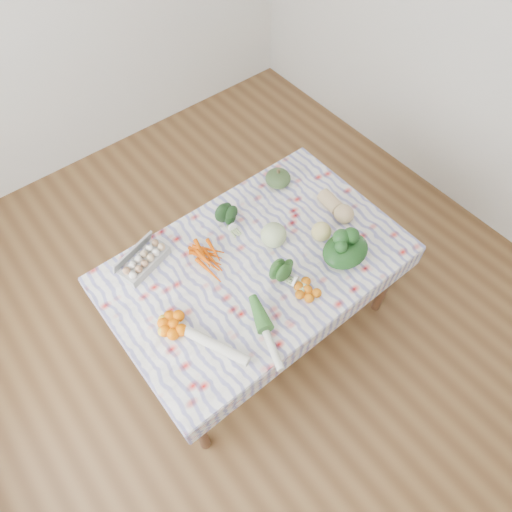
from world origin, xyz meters
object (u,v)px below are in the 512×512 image
(butternut_squash, at_px, (337,206))
(cabbage, at_px, (274,235))
(dining_table, at_px, (256,270))
(kabocha_squash, at_px, (278,178))
(grapefruit, at_px, (321,232))
(egg_carton, at_px, (145,262))

(butternut_squash, bearing_deg, cabbage, 176.77)
(dining_table, bearing_deg, kabocha_squash, 38.19)
(cabbage, distance_m, grapefruit, 0.28)
(grapefruit, bearing_deg, butternut_squash, 22.19)
(grapefruit, bearing_deg, egg_carton, 152.40)
(dining_table, height_order, butternut_squash, butternut_squash)
(butternut_squash, relative_size, grapefruit, 2.18)
(egg_carton, bearing_deg, cabbage, -42.04)
(butternut_squash, bearing_deg, dining_table, -177.30)
(grapefruit, bearing_deg, dining_table, 165.68)
(egg_carton, xyz_separation_m, grapefruit, (0.89, -0.47, 0.02))
(egg_carton, xyz_separation_m, butternut_squash, (1.09, -0.38, 0.02))
(dining_table, relative_size, grapefruit, 13.89)
(egg_carton, distance_m, grapefruit, 1.00)
(butternut_squash, bearing_deg, egg_carton, 165.21)
(kabocha_squash, xyz_separation_m, grapefruit, (-0.08, -0.48, 0.01))
(cabbage, bearing_deg, butternut_squash, -7.73)
(kabocha_squash, bearing_deg, cabbage, -133.46)
(egg_carton, height_order, butternut_squash, butternut_squash)
(dining_table, height_order, kabocha_squash, kabocha_squash)
(kabocha_squash, height_order, grapefruit, grapefruit)
(egg_carton, bearing_deg, grapefruit, -43.32)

